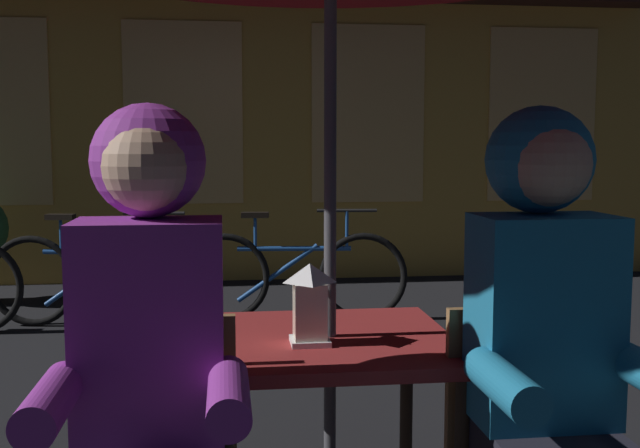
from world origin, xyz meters
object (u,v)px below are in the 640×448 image
(lantern, at_px, (310,302))
(bicycle_third, at_px, (294,275))
(person_right_hooded, at_px, (547,331))
(bicycle_second, at_px, (101,279))
(cafe_table, at_px, (330,370))
(person_left_hooded, at_px, (149,344))

(lantern, relative_size, bicycle_third, 0.14)
(person_right_hooded, bearing_deg, bicycle_second, 114.04)
(cafe_table, relative_size, person_right_hooded, 0.53)
(cafe_table, height_order, person_right_hooded, person_right_hooded)
(person_left_hooded, distance_m, bicycle_third, 3.84)
(lantern, bearing_deg, person_right_hooded, -32.32)
(bicycle_second, height_order, bicycle_third, same)
(lantern, xyz_separation_m, bicycle_second, (-1.12, 3.40, -0.51))
(person_right_hooded, height_order, bicycle_third, person_right_hooded)
(lantern, distance_m, bicycle_second, 3.61)
(person_left_hooded, bearing_deg, cafe_table, 41.57)
(cafe_table, distance_m, person_left_hooded, 0.67)
(bicycle_second, bearing_deg, bicycle_third, 0.32)
(bicycle_second, bearing_deg, lantern, -71.73)
(lantern, relative_size, person_right_hooded, 0.17)
(lantern, xyz_separation_m, person_left_hooded, (-0.41, -0.35, -0.01))
(bicycle_second, relative_size, bicycle_third, 0.99)
(lantern, height_order, person_left_hooded, person_left_hooded)
(bicycle_second, bearing_deg, person_right_hooded, -65.96)
(bicycle_third, bearing_deg, person_right_hooded, -85.62)
(person_right_hooded, bearing_deg, person_left_hooded, 180.00)
(cafe_table, height_order, bicycle_third, bicycle_third)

